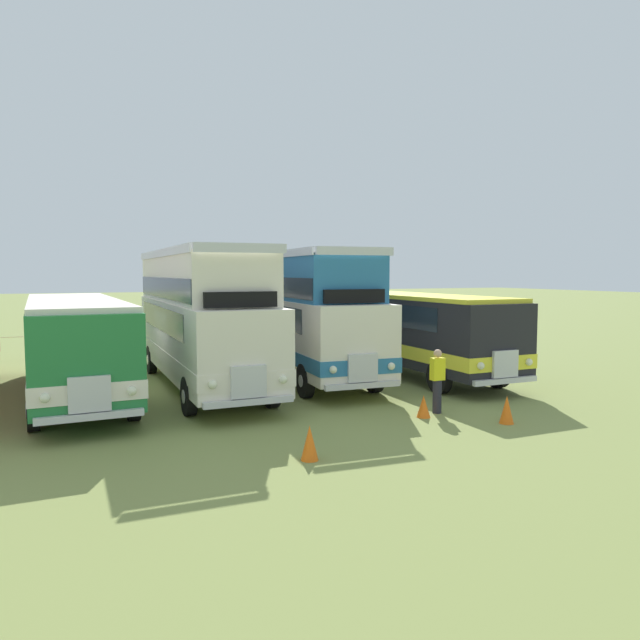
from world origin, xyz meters
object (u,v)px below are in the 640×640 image
Objects in this scene: bus_fifth_in_row at (302,312)px; cone_near_end at (310,443)px; marshal_person at (437,380)px; cone_mid_row at (424,406)px; bus_sixth_in_row at (402,326)px; bus_fourth_in_row at (200,316)px; bus_third_in_row at (74,340)px; cone_far_end at (507,410)px.

cone_near_end is at bearing -111.11° from bus_fifth_in_row.
cone_mid_row is at bearing -156.53° from marshal_person.
bus_fifth_in_row is 0.93× the size of bus_sixth_in_row.
bus_sixth_in_row reaches higher than marshal_person.
bus_fifth_in_row is at bearing 94.31° from cone_mid_row.
bus_fourth_in_row is 8.13m from marshal_person.
bus_sixth_in_row is (11.58, 0.04, 0.00)m from bus_third_in_row.
bus_sixth_in_row is 6.65× the size of marshal_person.
bus_fifth_in_row is at bearing 170.33° from bus_sixth_in_row.
cone_near_end is 1.23× the size of cone_mid_row.
bus_third_in_row reaches higher than marshal_person.
marshal_person is (1.14, -6.89, -1.47)m from bus_fifth_in_row.
cone_far_end is (-1.76, -7.88, -1.41)m from bus_sixth_in_row.
cone_mid_row is 0.89m from marshal_person.
marshal_person is (0.60, 0.26, 0.60)m from cone_mid_row.
marshal_person is at bearing 23.47° from cone_mid_row.
cone_near_end reaches higher than cone_far_end.
bus_third_in_row is at bearing 115.96° from cone_near_end.
bus_fourth_in_row is 3.92m from bus_fifth_in_row.
bus_fifth_in_row is 18.39× the size of cone_mid_row.
bus_third_in_row is 12.64m from cone_far_end.
bus_fourth_in_row reaches higher than cone_near_end.
bus_fourth_in_row is at bearing 0.49° from bus_third_in_row.
cone_mid_row is 2.08m from cone_far_end.
bus_third_in_row is 0.96× the size of bus_sixth_in_row.
bus_fifth_in_row is at bearing 9.71° from bus_fourth_in_row.
bus_fourth_in_row and bus_fifth_in_row have the same top height.
cone_far_end is 1.97m from marshal_person.
bus_fifth_in_row is 14.98× the size of cone_near_end.
marshal_person is at bearing 120.18° from cone_far_end.
cone_near_end is at bearing -153.54° from marshal_person.
cone_near_end reaches higher than cone_mid_row.
bus_third_in_row is 10.59m from cone_mid_row.
bus_fourth_in_row is at bearing -179.96° from bus_sixth_in_row.
cone_far_end is at bearing 7.12° from cone_near_end.
cone_far_end is at bearing -76.21° from bus_fifth_in_row.
cone_near_end is 5.70m from cone_far_end.
bus_third_in_row is at bearing -174.86° from bus_fifth_in_row.
cone_mid_row is at bearing -117.00° from bus_sixth_in_row.
bus_fourth_in_row reaches higher than marshal_person.
bus_fifth_in_row is (7.73, 0.69, 0.60)m from bus_third_in_row.
cone_near_end is at bearing -130.84° from bus_sixth_in_row.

